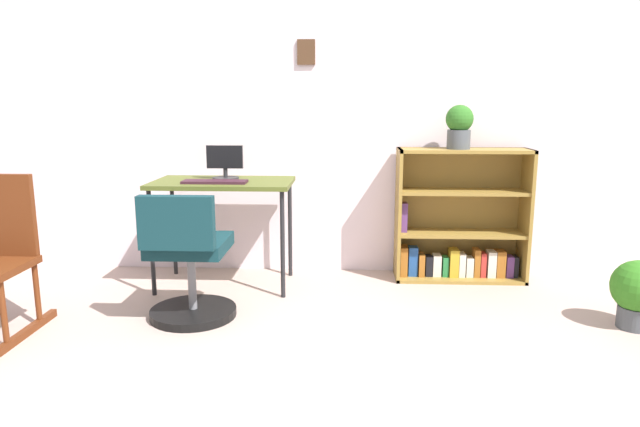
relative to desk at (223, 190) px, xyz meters
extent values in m
plane|color=tan|center=(0.65, -1.69, -0.68)|extent=(6.24, 6.24, 0.00)
cube|color=silver|center=(0.65, 0.46, 0.52)|extent=(5.20, 0.10, 2.40)
cube|color=#462D1B|center=(0.55, 0.40, 0.96)|extent=(0.13, 0.02, 0.18)
cube|color=#4D5620|center=(0.00, 0.00, 0.05)|extent=(0.96, 0.56, 0.03)
cylinder|color=black|center=(-0.44, -0.24, -0.32)|extent=(0.03, 0.03, 0.72)
cylinder|color=black|center=(0.44, -0.24, -0.32)|extent=(0.03, 0.03, 0.72)
cylinder|color=black|center=(-0.44, 0.24, -0.32)|extent=(0.03, 0.03, 0.72)
cylinder|color=black|center=(0.44, 0.24, -0.32)|extent=(0.03, 0.03, 0.72)
cylinder|color=#262628|center=(0.00, 0.09, 0.07)|extent=(0.19, 0.19, 0.01)
cylinder|color=#262628|center=(0.00, 0.09, 0.11)|extent=(0.03, 0.03, 0.06)
cube|color=black|center=(0.00, 0.08, 0.22)|extent=(0.25, 0.02, 0.16)
cube|color=#371A25|center=(-0.03, -0.12, 0.08)|extent=(0.43, 0.14, 0.02)
cylinder|color=black|center=(-0.07, -0.61, -0.66)|extent=(0.52, 0.52, 0.05)
cylinder|color=slate|center=(-0.07, -0.61, -0.46)|extent=(0.05, 0.05, 0.36)
cube|color=#103036|center=(-0.07, -0.61, -0.24)|extent=(0.44, 0.44, 0.08)
cube|color=#103036|center=(-0.07, -0.86, -0.05)|extent=(0.42, 0.07, 0.30)
cube|color=#5A2810|center=(-0.92, -0.97, -0.66)|extent=(0.04, 0.64, 0.04)
cylinder|color=#5A2810|center=(-0.92, -1.13, -0.47)|extent=(0.03, 0.03, 0.34)
cylinder|color=#5A2810|center=(-0.92, -0.81, -0.47)|extent=(0.03, 0.03, 0.34)
cube|color=#5A2810|center=(-1.10, -0.79, -0.03)|extent=(0.40, 0.04, 0.47)
cube|color=olive|center=(1.23, 0.23, -0.20)|extent=(0.02, 0.30, 0.96)
cube|color=olive|center=(2.15, 0.23, -0.20)|extent=(0.02, 0.30, 0.96)
cube|color=olive|center=(1.69, 0.23, 0.26)|extent=(0.94, 0.30, 0.02)
cube|color=olive|center=(1.69, 0.23, -0.67)|extent=(0.94, 0.30, 0.02)
cube|color=olive|center=(1.69, 0.37, -0.20)|extent=(0.94, 0.02, 0.96)
cube|color=olive|center=(1.69, 0.23, -0.34)|extent=(0.89, 0.28, 0.02)
cube|color=olive|center=(1.69, 0.23, -0.03)|extent=(0.89, 0.28, 0.02)
cube|color=#99591E|center=(1.28, 0.22, -0.55)|extent=(0.05, 0.13, 0.22)
cube|color=#1E478C|center=(1.35, 0.22, -0.55)|extent=(0.07, 0.09, 0.22)
cube|color=#99591E|center=(1.41, 0.22, -0.58)|extent=(0.04, 0.12, 0.16)
cube|color=black|center=(1.47, 0.22, -0.59)|extent=(0.05, 0.09, 0.15)
cube|color=beige|center=(1.53, 0.22, -0.58)|extent=(0.06, 0.09, 0.16)
cube|color=#237238|center=(1.59, 0.22, -0.59)|extent=(0.04, 0.10, 0.15)
cube|color=#B79323|center=(1.65, 0.22, -0.56)|extent=(0.06, 0.12, 0.20)
cube|color=beige|center=(1.71, 0.22, -0.57)|extent=(0.04, 0.11, 0.17)
cube|color=beige|center=(1.76, 0.22, -0.59)|extent=(0.05, 0.10, 0.14)
cube|color=#99591E|center=(1.81, 0.22, -0.56)|extent=(0.04, 0.10, 0.21)
cube|color=#B22D28|center=(1.86, 0.22, -0.57)|extent=(0.04, 0.10, 0.18)
cube|color=beige|center=(1.92, 0.22, -0.56)|extent=(0.06, 0.11, 0.19)
cube|color=#99591E|center=(1.99, 0.22, -0.56)|extent=(0.06, 0.11, 0.20)
cube|color=#593372|center=(2.05, 0.22, -0.58)|extent=(0.05, 0.10, 0.16)
cube|color=black|center=(2.10, 0.22, -0.58)|extent=(0.03, 0.09, 0.16)
cube|color=#593372|center=(1.28, 0.22, -0.22)|extent=(0.04, 0.10, 0.21)
cylinder|color=#474C51|center=(1.64, 0.21, 0.34)|extent=(0.16, 0.16, 0.13)
sphere|color=#2B651F|center=(1.64, 0.21, 0.49)|extent=(0.19, 0.19, 0.19)
cylinder|color=#474C51|center=(2.53, -0.66, -0.62)|extent=(0.20, 0.20, 0.13)
sphere|color=#30741D|center=(2.53, -0.66, -0.43)|extent=(0.30, 0.30, 0.30)
camera|label=1|loc=(0.86, -3.80, 0.60)|focal=31.46mm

